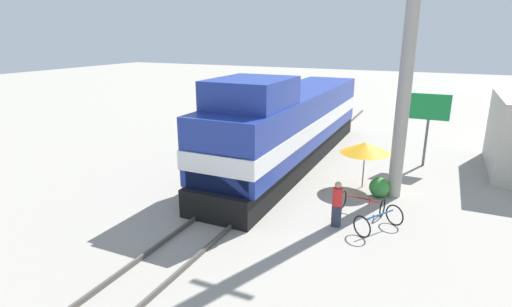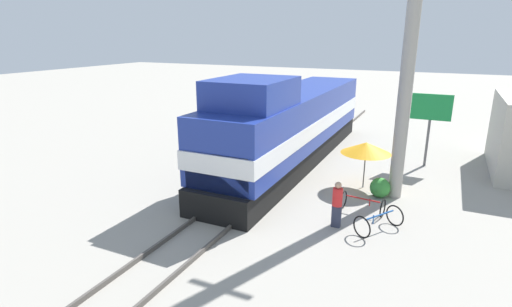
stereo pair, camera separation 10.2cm
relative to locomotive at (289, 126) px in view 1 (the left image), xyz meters
name	(u,v)px [view 1 (the left image)]	position (x,y,z in m)	size (l,w,h in m)	color
ground_plane	(273,176)	(0.00, -1.96, -1.97)	(120.00, 120.00, 0.00)	gray
rail_near	(259,172)	(-0.72, -1.96, -1.90)	(0.08, 36.37, 0.15)	#4C4742
rail_far	(288,177)	(0.72, -1.96, -1.90)	(0.08, 36.37, 0.15)	#4C4742
locomotive	(289,126)	(0.00, 0.00, 0.00)	(2.99, 15.82, 4.70)	black
utility_pole	(408,58)	(5.36, -2.08, 3.49)	(1.80, 0.52, 10.85)	#9E998E
vendor_umbrella	(365,148)	(4.02, -1.62, -0.21)	(2.09, 2.09, 2.00)	#4C4C4C
billboard_sign	(429,113)	(6.22, 2.67, 0.72)	(1.84, 0.12, 3.59)	#595959
shrub_cluster	(379,187)	(4.82, -2.42, -1.57)	(0.80, 0.80, 0.80)	#388C38
person_bystander	(337,203)	(3.89, -5.73, -1.10)	(0.34, 0.34, 1.63)	#2D3347
bicycle	(379,220)	(5.26, -5.47, -1.59)	(1.50, 1.78, 0.74)	black
bicycle_spare	(362,203)	(4.48, -4.20, -1.62)	(1.58, 0.86, 0.68)	black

